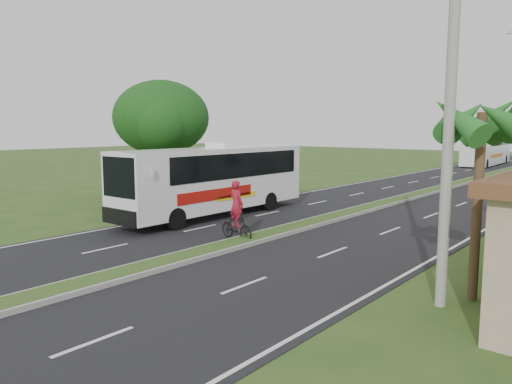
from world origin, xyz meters
The scene contains 10 objects.
ground centered at (0.00, 0.00, 0.00)m, with size 180.00×180.00×0.00m, color #2C481A.
road_asphalt centered at (0.00, 20.00, 0.01)m, with size 14.00×160.00×0.02m, color black.
median_strip centered at (0.00, 20.00, 0.10)m, with size 1.20×160.00×0.18m.
lane_edge_left centered at (-6.70, 20.00, 0.00)m, with size 0.12×160.00×0.01m, color silver.
palm_verge_a centered at (9.00, 3.00, 4.74)m, with size 2.40×2.40×5.45m.
shade_tree centered at (-12.11, 10.02, 5.03)m, with size 6.30×6.00×7.54m.
utility_pole_a centered at (8.50, 2.00, 5.67)m, with size 1.60×0.28×11.00m.
coach_bus_main centered at (-5.20, 7.84, 2.10)m, with size 2.58×11.85×3.83m.
coach_bus_far centered at (-4.12, 54.00, 2.12)m, with size 3.22×12.94×3.74m.
motorcyclist centered at (-0.64, 4.30, 0.92)m, with size 1.84×0.70×2.48m.
Camera 1 is at (12.71, -10.71, 4.62)m, focal length 35.00 mm.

